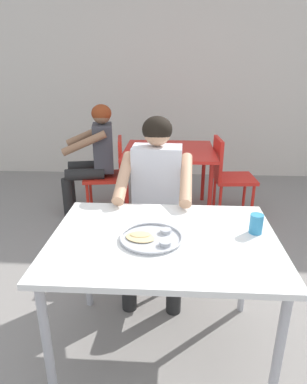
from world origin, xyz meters
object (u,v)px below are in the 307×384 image
object	(u,v)px
table_foreground	(164,250)
chair_red_right	(227,172)
patron_background	(94,150)
thali_tray	(151,238)
chair_foreground	(158,214)
diner_foreground	(156,192)
drinking_cup	(256,223)
chair_red_left	(111,171)
table_background_red	(169,157)

from	to	relation	value
table_foreground	chair_red_right	bearing A→B (deg)	72.13
patron_background	thali_tray	bearing A→B (deg)	-69.50
table_foreground	chair_foreground	size ratio (longest dim) A/B	1.44
diner_foreground	drinking_cup	bearing A→B (deg)	-45.96
table_foreground	chair_foreground	xyz separation A→B (m)	(-0.07, 0.86, -0.19)
chair_red_left	chair_red_right	size ratio (longest dim) A/B	0.99
chair_red_left	chair_foreground	bearing A→B (deg)	-61.64
chair_foreground	chair_red_right	size ratio (longest dim) A/B	0.95
table_background_red	chair_red_right	distance (m)	0.64
patron_background	chair_red_right	bearing A→B (deg)	0.23
table_foreground	diner_foreground	distance (m)	0.65
patron_background	diner_foreground	bearing A→B (deg)	-60.62
diner_foreground	chair_red_left	size ratio (longest dim) A/B	1.48
table_foreground	diner_foreground	size ratio (longest dim) A/B	0.93
thali_tray	table_background_red	distance (m)	1.97
table_foreground	thali_tray	world-z (taller)	thali_tray
table_foreground	chair_red_left	size ratio (longest dim) A/B	1.38
diner_foreground	chair_red_left	xyz separation A→B (m)	(-0.55, 1.25, -0.25)
table_background_red	patron_background	size ratio (longest dim) A/B	0.80
thali_tray	chair_foreground	distance (m)	0.93
diner_foreground	patron_background	xyz separation A→B (m)	(-0.72, 1.28, -0.03)
thali_tray	chair_foreground	size ratio (longest dim) A/B	0.40
diner_foreground	chair_red_right	bearing A→B (deg)	61.52
table_foreground	table_background_red	distance (m)	1.94
chair_red_left	chair_red_right	distance (m)	1.25
diner_foreground	table_foreground	bearing A→B (deg)	-83.48
thali_tray	diner_foreground	distance (m)	0.67
diner_foreground	chair_red_right	size ratio (longest dim) A/B	1.46
table_background_red	chair_red_right	world-z (taller)	chair_red_right
drinking_cup	chair_red_left	size ratio (longest dim) A/B	0.12
drinking_cup	chair_foreground	xyz separation A→B (m)	(-0.54, 0.78, -0.32)
chair_red_right	patron_background	bearing A→B (deg)	-179.77
drinking_cup	table_background_red	world-z (taller)	drinking_cup
table_background_red	chair_red_right	xyz separation A→B (m)	(0.62, -0.01, -0.16)
table_foreground	drinking_cup	xyz separation A→B (m)	(0.48, 0.08, 0.13)
patron_background	table_foreground	bearing A→B (deg)	-67.60
drinking_cup	chair_red_left	distance (m)	2.15
thali_tray	chair_foreground	xyz separation A→B (m)	(-0.00, 0.89, -0.28)
thali_tray	diner_foreground	size ratio (longest dim) A/B	0.26
drinking_cup	patron_background	bearing A→B (deg)	124.51
diner_foreground	patron_background	distance (m)	1.46
diner_foreground	chair_red_left	world-z (taller)	diner_foreground
thali_tray	patron_background	size ratio (longest dim) A/B	0.27
thali_tray	table_foreground	bearing A→B (deg)	22.44
drinking_cup	table_foreground	bearing A→B (deg)	-170.79
drinking_cup	chair_foreground	distance (m)	1.01
table_background_red	chair_red_left	distance (m)	0.65
chair_red_right	table_background_red	bearing A→B (deg)	178.94
thali_tray	patron_background	bearing A→B (deg)	110.50
chair_foreground	chair_red_left	world-z (taller)	chair_red_left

